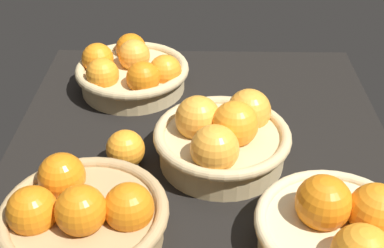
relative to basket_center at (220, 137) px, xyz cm
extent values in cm
cube|color=black|center=(-1.70, -3.87, -6.59)|extent=(84.00, 72.00, 3.00)
cylinder|color=tan|center=(-0.04, -0.12, -2.26)|extent=(22.18, 22.18, 5.65)
torus|color=tan|center=(-0.04, -0.12, 0.56)|extent=(24.21, 24.21, 2.03)
sphere|color=#F49E33|center=(-1.47, -4.39, 2.81)|extent=(8.08, 8.08, 8.08)
sphere|color=orange|center=(0.60, 1.99, 3.28)|extent=(8.08, 8.08, 8.08)
sphere|color=#F49E33|center=(-5.47, 4.84, 2.06)|extent=(8.08, 8.08, 8.08)
sphere|color=#F49E33|center=(6.67, -1.58, 2.51)|extent=(8.08, 8.08, 8.08)
cylinder|color=#D3BC8C|center=(20.81, 15.52, -2.52)|extent=(21.63, 21.63, 5.14)
torus|color=#D3BC8C|center=(20.81, 15.52, 0.05)|extent=(23.42, 23.42, 1.79)
sphere|color=orange|center=(18.98, 13.63, 2.57)|extent=(8.13, 8.13, 8.13)
sphere|color=orange|center=(20.24, 20.81, 2.21)|extent=(8.13, 8.13, 8.13)
cylinder|color=tan|center=(19.20, -20.69, -2.46)|extent=(22.86, 22.86, 5.26)
torus|color=tan|center=(19.20, -20.69, 0.17)|extent=(24.88, 24.88, 2.02)
sphere|color=orange|center=(19.71, -13.96, 1.74)|extent=(7.33, 7.33, 7.33)
sphere|color=orange|center=(21.30, -20.39, 2.62)|extent=(7.33, 7.33, 7.33)
sphere|color=orange|center=(13.18, -25.02, 1.87)|extent=(7.33, 7.33, 7.33)
sphere|color=orange|center=(20.71, -27.49, 1.78)|extent=(7.33, 7.33, 7.33)
cylinder|color=tan|center=(-25.09, -18.83, -2.67)|extent=(22.41, 22.41, 4.84)
torus|color=tan|center=(-25.09, -18.83, -0.24)|extent=(24.53, 24.53, 2.12)
sphere|color=orange|center=(-22.21, -11.46, 0.91)|extent=(6.94, 6.94, 6.94)
sphere|color=#F49E33|center=(-27.14, -18.52, 1.99)|extent=(6.94, 6.94, 6.94)
sphere|color=orange|center=(-20.02, -24.32, 1.14)|extent=(6.94, 6.94, 6.94)
sphere|color=orange|center=(-26.66, -26.43, 1.30)|extent=(6.94, 6.94, 6.94)
sphere|color=orange|center=(-18.46, -15.74, 1.28)|extent=(6.94, 6.94, 6.94)
sphere|color=orange|center=(-33.00, -19.99, 0.73)|extent=(6.94, 6.94, 6.94)
sphere|color=orange|center=(1.54, -17.01, -1.66)|extent=(6.86, 6.86, 6.86)
camera|label=1|loc=(73.09, -3.39, 53.04)|focal=48.25mm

